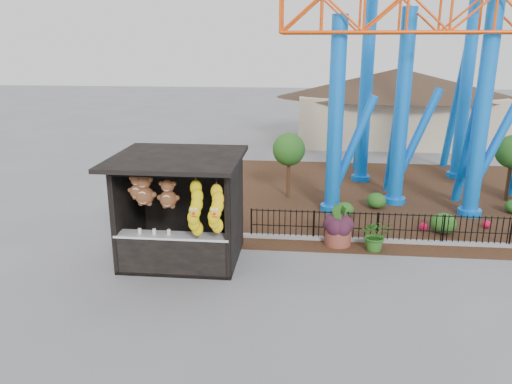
# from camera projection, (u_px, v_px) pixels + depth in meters

# --- Properties ---
(ground) EXTENTS (120.00, 120.00, 0.00)m
(ground) POSITION_uv_depth(u_px,v_px,m) (284.00, 281.00, 13.20)
(ground) COLOR slate
(ground) RESTS_ON ground
(mulch_bed) EXTENTS (18.00, 12.00, 0.02)m
(mulch_bed) POSITION_uv_depth(u_px,v_px,m) (391.00, 197.00, 20.43)
(mulch_bed) COLOR #331E11
(mulch_bed) RESTS_ON ground
(curb) EXTENTS (18.00, 0.18, 0.12)m
(curb) POSITION_uv_depth(u_px,v_px,m) (416.00, 242.00, 15.65)
(curb) COLOR gray
(curb) RESTS_ON ground
(prize_booth) EXTENTS (3.50, 3.40, 3.12)m
(prize_booth) POSITION_uv_depth(u_px,v_px,m) (180.00, 212.00, 13.91)
(prize_booth) COLOR black
(prize_booth) RESTS_ON ground
(picket_fence) EXTENTS (12.20, 0.06, 1.00)m
(picket_fence) POSITION_uv_depth(u_px,v_px,m) (447.00, 230.00, 15.44)
(picket_fence) COLOR black
(picket_fence) RESTS_ON ground
(roller_coaster) EXTENTS (11.00, 6.37, 10.82)m
(roller_coaster) POSITION_uv_depth(u_px,v_px,m) (434.00, 32.00, 18.70)
(roller_coaster) COLOR #0E72EF
(roller_coaster) RESTS_ON ground
(terracotta_planter) EXTENTS (0.93, 0.93, 0.54)m
(terracotta_planter) POSITION_uv_depth(u_px,v_px,m) (338.00, 236.00, 15.55)
(terracotta_planter) COLOR brown
(terracotta_planter) RESTS_ON ground
(planter_foliage) EXTENTS (0.70, 0.70, 0.64)m
(planter_foliage) POSITION_uv_depth(u_px,v_px,m) (339.00, 219.00, 15.38)
(planter_foliage) COLOR #311321
(planter_foliage) RESTS_ON terracotta_planter
(potted_plant) EXTENTS (0.95, 0.84, 1.02)m
(potted_plant) POSITION_uv_depth(u_px,v_px,m) (376.00, 235.00, 15.04)
(potted_plant) COLOR #2A5418
(potted_plant) RESTS_ON ground
(landscaping) EXTENTS (8.21, 3.22, 0.67)m
(landscaping) POSITION_uv_depth(u_px,v_px,m) (440.00, 213.00, 17.58)
(landscaping) COLOR #235218
(landscaping) RESTS_ON mulch_bed
(pavilion) EXTENTS (15.00, 15.00, 4.80)m
(pavilion) POSITION_uv_depth(u_px,v_px,m) (398.00, 94.00, 30.79)
(pavilion) COLOR #BFAD8C
(pavilion) RESTS_ON ground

